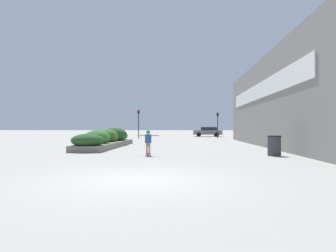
{
  "coord_description": "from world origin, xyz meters",
  "views": [
    {
      "loc": [
        1.25,
        -7.84,
        1.38
      ],
      "look_at": [
        -0.19,
        18.7,
        1.52
      ],
      "focal_mm": 32.0,
      "sensor_mm": 36.0,
      "label": 1
    }
  ],
  "objects_px": {
    "skateboard": "(148,154)",
    "traffic_light_right": "(218,121)",
    "traffic_light_left": "(139,119)",
    "skateboarder": "(148,139)",
    "car_leftmost": "(261,131)",
    "trash_bin": "(274,146)",
    "car_center_left": "(208,132)"
  },
  "relations": [
    {
      "from": "skateboard",
      "to": "traffic_light_right",
      "type": "relative_size",
      "value": 0.23
    },
    {
      "from": "skateboard",
      "to": "traffic_light_left",
      "type": "xyz_separation_m",
      "value": [
        -4.16,
        23.97,
        2.41
      ]
    },
    {
      "from": "skateboarder",
      "to": "traffic_light_left",
      "type": "height_order",
      "value": "traffic_light_left"
    },
    {
      "from": "traffic_light_right",
      "to": "car_leftmost",
      "type": "bearing_deg",
      "value": 47.0
    },
    {
      "from": "traffic_light_right",
      "to": "skateboard",
      "type": "bearing_deg",
      "value": -104.22
    },
    {
      "from": "skateboarder",
      "to": "traffic_light_left",
      "type": "relative_size",
      "value": 0.32
    },
    {
      "from": "skateboarder",
      "to": "car_leftmost",
      "type": "bearing_deg",
      "value": 67.94
    },
    {
      "from": "trash_bin",
      "to": "skateboard",
      "type": "bearing_deg",
      "value": -177.37
    },
    {
      "from": "skateboard",
      "to": "car_center_left",
      "type": "bearing_deg",
      "value": 81.27
    },
    {
      "from": "trash_bin",
      "to": "traffic_light_right",
      "type": "bearing_deg",
      "value": 90.31
    },
    {
      "from": "traffic_light_left",
      "to": "traffic_light_right",
      "type": "bearing_deg",
      "value": -0.72
    },
    {
      "from": "car_leftmost",
      "to": "traffic_light_left",
      "type": "relative_size",
      "value": 1.08
    },
    {
      "from": "car_leftmost",
      "to": "skateboard",
      "type": "bearing_deg",
      "value": 157.01
    },
    {
      "from": "skateboarder",
      "to": "car_leftmost",
      "type": "height_order",
      "value": "car_leftmost"
    },
    {
      "from": "car_leftmost",
      "to": "traffic_light_left",
      "type": "xyz_separation_m",
      "value": [
        -17.67,
        -7.88,
        1.69
      ]
    },
    {
      "from": "skateboard",
      "to": "trash_bin",
      "type": "distance_m",
      "value": 6.19
    },
    {
      "from": "traffic_light_right",
      "to": "skateboarder",
      "type": "bearing_deg",
      "value": -104.22
    },
    {
      "from": "car_leftmost",
      "to": "car_center_left",
      "type": "bearing_deg",
      "value": 90.76
    },
    {
      "from": "trash_bin",
      "to": "traffic_light_right",
      "type": "height_order",
      "value": "traffic_light_right"
    },
    {
      "from": "car_leftmost",
      "to": "car_center_left",
      "type": "relative_size",
      "value": 0.9
    },
    {
      "from": "skateboard",
      "to": "traffic_light_left",
      "type": "bearing_deg",
      "value": 100.77
    },
    {
      "from": "traffic_light_left",
      "to": "trash_bin",
      "type": "bearing_deg",
      "value": -66.44
    },
    {
      "from": "trash_bin",
      "to": "car_center_left",
      "type": "height_order",
      "value": "car_center_left"
    },
    {
      "from": "car_leftmost",
      "to": "car_center_left",
      "type": "height_order",
      "value": "car_leftmost"
    },
    {
      "from": "car_center_left",
      "to": "trash_bin",
      "type": "bearing_deg",
      "value": -178.59
    },
    {
      "from": "skateboarder",
      "to": "trash_bin",
      "type": "xyz_separation_m",
      "value": [
        6.17,
        0.28,
        -0.3
      ]
    },
    {
      "from": "skateboarder",
      "to": "traffic_light_left",
      "type": "bearing_deg",
      "value": 100.77
    },
    {
      "from": "skateboarder",
      "to": "trash_bin",
      "type": "height_order",
      "value": "skateboarder"
    },
    {
      "from": "trash_bin",
      "to": "traffic_light_right",
      "type": "xyz_separation_m",
      "value": [
        -0.13,
        23.56,
        1.76
      ]
    },
    {
      "from": "skateboarder",
      "to": "traffic_light_right",
      "type": "relative_size",
      "value": 0.35
    },
    {
      "from": "car_leftmost",
      "to": "trash_bin",
      "type": "bearing_deg",
      "value": 166.91
    },
    {
      "from": "car_leftmost",
      "to": "traffic_light_left",
      "type": "distance_m",
      "value": 19.42
    }
  ]
}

